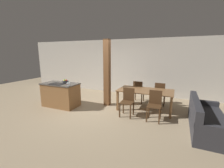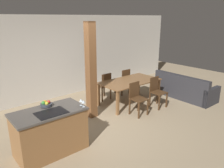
% 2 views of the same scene
% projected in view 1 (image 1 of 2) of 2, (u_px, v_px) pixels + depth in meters
% --- Properties ---
extents(ground_plane, '(16.00, 16.00, 0.00)m').
position_uv_depth(ground_plane, '(95.00, 109.00, 5.53)').
color(ground_plane, '#9E896B').
extents(wall_back, '(11.20, 0.08, 2.70)m').
position_uv_depth(wall_back, '(120.00, 67.00, 7.65)').
color(wall_back, beige).
rests_on(wall_back, ground_plane).
extents(kitchen_island, '(1.38, 0.75, 0.91)m').
position_uv_depth(kitchen_island, '(61.00, 95.00, 5.76)').
color(kitchen_island, olive).
rests_on(kitchen_island, ground_plane).
extents(fruit_bowl, '(0.23, 0.23, 0.11)m').
position_uv_depth(fruit_bowl, '(65.00, 81.00, 5.85)').
color(fruit_bowl, '#383D47').
rests_on(fruit_bowl, kitchen_island).
extents(wine_glass_near, '(0.08, 0.08, 0.15)m').
position_uv_depth(wine_glass_near, '(68.00, 83.00, 5.14)').
color(wine_glass_near, silver).
rests_on(wine_glass_near, kitchen_island).
extents(wine_glass_middle, '(0.08, 0.08, 0.15)m').
position_uv_depth(wine_glass_middle, '(69.00, 82.00, 5.22)').
color(wine_glass_middle, silver).
rests_on(wine_glass_middle, kitchen_island).
extents(dining_table, '(1.91, 1.01, 0.73)m').
position_uv_depth(dining_table, '(145.00, 92.00, 5.33)').
color(dining_table, brown).
rests_on(dining_table, ground_plane).
extents(dining_chair_near_left, '(0.40, 0.40, 0.91)m').
position_uv_depth(dining_chair_near_left, '(127.00, 101.00, 4.87)').
color(dining_chair_near_left, '#472D19').
rests_on(dining_chair_near_left, ground_plane).
extents(dining_chair_near_right, '(0.40, 0.40, 0.91)m').
position_uv_depth(dining_chair_near_right, '(155.00, 105.00, 4.54)').
color(dining_chair_near_right, '#472D19').
rests_on(dining_chair_near_right, ground_plane).
extents(dining_chair_far_left, '(0.40, 0.40, 0.91)m').
position_uv_depth(dining_chair_far_left, '(138.00, 91.00, 6.19)').
color(dining_chair_far_left, '#472D19').
rests_on(dining_chair_far_left, ground_plane).
extents(dining_chair_far_right, '(0.40, 0.40, 0.91)m').
position_uv_depth(dining_chair_far_right, '(160.00, 93.00, 5.86)').
color(dining_chair_far_right, '#472D19').
rests_on(dining_chair_far_right, ground_plane).
extents(couch, '(0.84, 2.01, 0.82)m').
position_uv_depth(couch, '(206.00, 120.00, 3.95)').
color(couch, '#2D2D33').
rests_on(couch, ground_plane).
extents(timber_post, '(0.22, 0.22, 2.53)m').
position_uv_depth(timber_post, '(107.00, 73.00, 5.73)').
color(timber_post, brown).
rests_on(timber_post, ground_plane).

